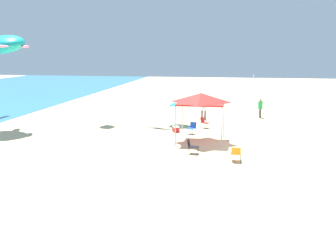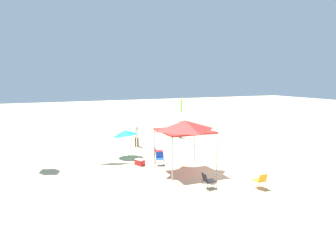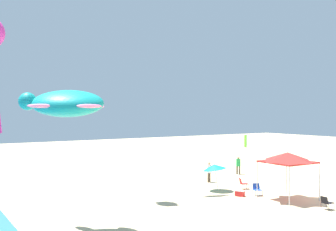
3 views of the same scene
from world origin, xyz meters
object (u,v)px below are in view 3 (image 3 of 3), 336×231
folding_chair_right_of_tent (243,183)px  person_near_umbrella (209,170)px  folding_chair_left_of_tent (326,202)px  cooler_box (240,193)px  folding_chair_facing_ocean (257,189)px  banner_flag (246,152)px  canopy_tent (288,158)px  person_watching_sky (238,164)px  kite_turtle_teal (66,103)px  beach_umbrella (214,167)px

folding_chair_right_of_tent → person_near_umbrella: size_ratio=0.49×
folding_chair_left_of_tent → cooler_box: 5.84m
folding_chair_facing_ocean → banner_flag: (5.64, -4.46, 1.87)m
folding_chair_right_of_tent → folding_chair_facing_ocean: 2.29m
banner_flag → person_near_umbrella: size_ratio=2.32×
canopy_tent → cooler_box: bearing=38.8°
banner_flag → person_watching_sky: banner_flag is taller
folding_chair_right_of_tent → kite_turtle_teal: kite_turtle_teal is taller
banner_flag → folding_chair_left_of_tent: bearing=159.8°
person_near_umbrella → kite_turtle_teal: kite_turtle_teal is taller
folding_chair_left_of_tent → person_near_umbrella: size_ratio=0.49×
canopy_tent → person_watching_sky: canopy_tent is taller
folding_chair_left_of_tent → banner_flag: size_ratio=0.21×
folding_chair_left_of_tent → banner_flag: 11.64m
canopy_tent → banner_flag: size_ratio=0.81×
person_near_umbrella → kite_turtle_teal: bearing=-6.4°
folding_chair_right_of_tent → folding_chair_left_of_tent: 7.32m
folding_chair_right_of_tent → folding_chair_facing_ocean: size_ratio=1.00×
folding_chair_facing_ocean → folding_chair_left_of_tent: bearing=-60.0°
folding_chair_facing_ocean → cooler_box: folding_chair_facing_ocean is taller
person_watching_sky → folding_chair_facing_ocean: bearing=-42.2°
banner_flag → kite_turtle_teal: bearing=108.8°
cooler_box → kite_turtle_teal: kite_turtle_teal is taller
canopy_tent → cooler_box: (2.47, 1.99, -2.59)m
folding_chair_left_of_tent → person_watching_sky: size_ratio=0.48×
folding_chair_right_of_tent → person_near_umbrella: person_near_umbrella is taller
folding_chair_facing_ocean → kite_turtle_teal: 14.97m
folding_chair_facing_ocean → kite_turtle_teal: (-0.58, 13.80, 5.79)m
canopy_tent → person_near_umbrella: (7.87, 0.37, -1.80)m
beach_umbrella → person_watching_sky: beach_umbrella is taller
folding_chair_right_of_tent → cooler_box: folding_chair_right_of_tent is taller
beach_umbrella → person_watching_sky: size_ratio=1.27×
person_near_umbrella → kite_turtle_teal: size_ratio=0.37×
beach_umbrella → folding_chair_facing_ocean: 3.50m
cooler_box → banner_flag: bearing=-47.5°
folding_chair_right_of_tent → folding_chair_facing_ocean: same height
person_watching_sky → person_near_umbrella: size_ratio=1.00×
banner_flag → person_near_umbrella: bearing=87.3°
folding_chair_right_of_tent → kite_turtle_teal: (-2.75, 14.52, 5.79)m
canopy_tent → folding_chair_left_of_tent: size_ratio=3.85×
beach_umbrella → folding_chair_right_of_tent: 2.63m
beach_umbrella → folding_chair_right_of_tent: size_ratio=2.62×
canopy_tent → folding_chair_right_of_tent: (4.22, 0.05, -2.32)m
person_near_umbrella → folding_chair_facing_ocean: bearing=55.4°
folding_chair_right_of_tent → person_watching_sky: size_ratio=0.48×
folding_chair_left_of_tent → cooler_box: bearing=20.9°
folding_chair_right_of_tent → kite_turtle_teal: bearing=126.7°
beach_umbrella → banner_flag: size_ratio=0.55×
beach_umbrella → kite_turtle_teal: bearing=105.8°
folding_chair_facing_ocean → banner_flag: bearing=76.0°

